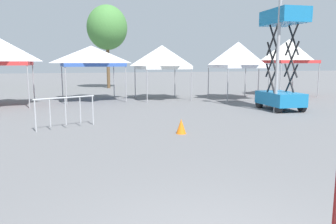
{
  "coord_description": "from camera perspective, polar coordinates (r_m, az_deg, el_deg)",
  "views": [
    {
      "loc": [
        -1.41,
        -2.79,
        2.23
      ],
      "look_at": [
        0.36,
        3.01,
        1.3
      ],
      "focal_mm": 34.73,
      "sensor_mm": 36.0,
      "label": 1
    }
  ],
  "objects": [
    {
      "name": "canopy_tent_right_of_center",
      "position": [
        18.67,
        -27.34,
        9.36
      ],
      "size": [
        2.84,
        2.84,
        3.43
      ],
      "color": "#9E9EA3",
      "rests_on": "ground"
    },
    {
      "name": "canopy_tent_behind_right",
      "position": [
        19.78,
        -13.27,
        9.53
      ],
      "size": [
        3.65,
        3.65,
        3.19
      ],
      "color": "#9E9EA3",
      "rests_on": "ground"
    },
    {
      "name": "canopy_tent_left_of_center",
      "position": [
        19.89,
        -1.04,
        9.59
      ],
      "size": [
        3.0,
        3.0,
        3.25
      ],
      "color": "#9E9EA3",
      "rests_on": "ground"
    },
    {
      "name": "canopy_tent_behind_left",
      "position": [
        20.43,
        12.21,
        9.76
      ],
      "size": [
        2.81,
        2.81,
        3.46
      ],
      "color": "#9E9EA3",
      "rests_on": "ground"
    },
    {
      "name": "canopy_tent_center",
      "position": [
        23.61,
        20.42,
        9.95
      ],
      "size": [
        3.09,
        3.09,
        3.76
      ],
      "color": "#9E9EA3",
      "rests_on": "ground"
    },
    {
      "name": "scissor_lift",
      "position": [
        16.16,
        19.2,
        5.12
      ],
      "size": [
        1.58,
        2.4,
        4.61
      ],
      "color": "black",
      "rests_on": "ground"
    },
    {
      "name": "light_pole_near_lift",
      "position": [
        15.37,
        19.03,
        15.87
      ],
      "size": [
        0.36,
        0.36,
        7.44
      ],
      "color": "#9E9EA3",
      "rests_on": "ground"
    },
    {
      "name": "tree_behind_tents_right",
      "position": [
        29.1,
        -10.64,
        14.33
      ],
      "size": [
        3.43,
        3.43,
        7.06
      ],
      "color": "brown",
      "rests_on": "ground"
    },
    {
      "name": "crowd_barrier_mid_lot",
      "position": [
        11.53,
        -17.57,
        0.94
      ],
      "size": [
        1.97,
        0.82,
        1.08
      ],
      "color": "#B7BABF",
      "rests_on": "ground"
    },
    {
      "name": "traffic_cone_lot_center",
      "position": [
        10.25,
        2.32,
        -2.53
      ],
      "size": [
        0.32,
        0.32,
        0.47
      ],
      "primitive_type": "cone",
      "color": "orange",
      "rests_on": "ground"
    }
  ]
}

